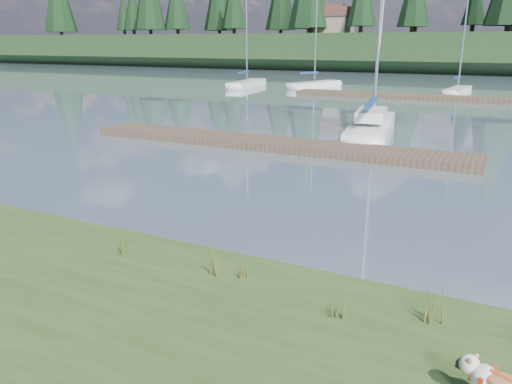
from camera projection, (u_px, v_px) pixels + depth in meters
The scene contains 15 objects.
ground at pixel (441, 100), 36.35m from camera, with size 200.00×200.00×0.00m, color slate.
ridge at pixel (482, 53), 72.41m from camera, with size 200.00×20.00×5.00m, color black.
sailboat_main at pixel (373, 123), 23.48m from camera, with size 2.97×8.71×12.33m.
dock_near at pixel (269, 144), 20.06m from camera, with size 16.00×2.00×0.30m, color #4C3D2C.
dock_far at pixel (471, 99), 35.45m from camera, with size 26.00×2.20×0.30m, color #4C3D2C.
sailboat_bg_0 at pixel (249, 83), 47.58m from camera, with size 2.48×7.84×11.22m.
sailboat_bg_1 at pixel (319, 84), 46.22m from camera, with size 3.63×6.97×10.44m.
sailboat_bg_2 at pixel (459, 90), 40.26m from camera, with size 1.80×5.89×8.96m.
weed_0 at pixel (214, 259), 8.22m from camera, with size 0.17×0.14×0.69m.
weed_1 at pixel (242, 267), 8.11m from camera, with size 0.17×0.14×0.49m.
weed_2 at pixel (435, 302), 6.80m from camera, with size 0.17×0.14×0.75m.
weed_3 at pixel (123, 241), 9.02m from camera, with size 0.17×0.14×0.63m.
weed_4 at pixel (338, 306), 6.94m from camera, with size 0.17×0.14×0.46m.
mud_lip at pixel (221, 266), 9.29m from camera, with size 60.00×0.50×0.14m, color #33281C.
house_0 at pixel (332, 20), 77.91m from camera, with size 6.30×5.30×4.65m.
Camera 1 is at (4.40, -8.90, 4.07)m, focal length 35.00 mm.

